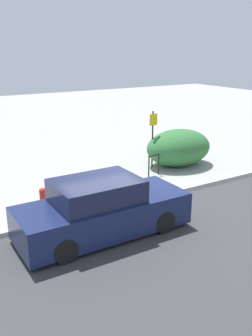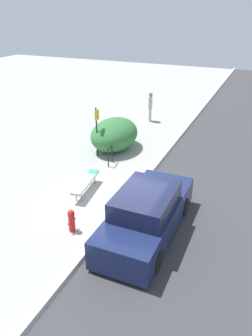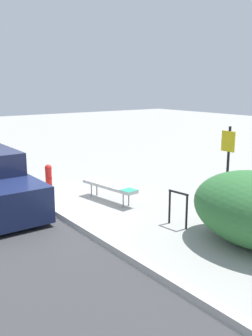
{
  "view_description": "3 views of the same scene",
  "coord_description": "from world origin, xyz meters",
  "px_view_note": "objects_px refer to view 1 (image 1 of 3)",
  "views": [
    {
      "loc": [
        -5.12,
        -9.15,
        4.7
      ],
      "look_at": [
        0.83,
        0.57,
        1.02
      ],
      "focal_mm": 40.0,
      "sensor_mm": 36.0,
      "label": 1
    },
    {
      "loc": [
        -8.75,
        -3.96,
        6.3
      ],
      "look_at": [
        1.45,
        0.52,
        0.75
      ],
      "focal_mm": 35.0,
      "sensor_mm": 36.0,
      "label": 2
    },
    {
      "loc": [
        8.77,
        -3.89,
        3.2
      ],
      "look_at": [
        0.71,
        2.02,
        0.97
      ],
      "focal_mm": 40.0,
      "sensor_mm": 36.0,
      "label": 3
    }
  ],
  "objects_px": {
    "sign_post": "(153,134)",
    "fire_hydrant": "(43,199)",
    "bench": "(98,178)",
    "parked_car_near": "(102,210)",
    "bike_rack": "(154,163)"
  },
  "relations": [
    {
      "from": "bench",
      "to": "sign_post",
      "type": "bearing_deg",
      "value": 12.64
    },
    {
      "from": "bench",
      "to": "fire_hydrant",
      "type": "distance_m",
      "value": 2.39
    },
    {
      "from": "sign_post",
      "to": "parked_car_near",
      "type": "distance_m",
      "value": 6.12
    },
    {
      "from": "fire_hydrant",
      "to": "bench",
      "type": "bearing_deg",
      "value": 19.5
    },
    {
      "from": "bench",
      "to": "fire_hydrant",
      "type": "height_order",
      "value": "fire_hydrant"
    },
    {
      "from": "sign_post",
      "to": "fire_hydrant",
      "type": "xyz_separation_m",
      "value": [
        -5.34,
        -1.95,
        -0.98
      ]
    },
    {
      "from": "fire_hydrant",
      "to": "parked_car_near",
      "type": "height_order",
      "value": "parked_car_near"
    },
    {
      "from": "bike_rack",
      "to": "parked_car_near",
      "type": "relative_size",
      "value": 0.18
    },
    {
      "from": "sign_post",
      "to": "fire_hydrant",
      "type": "distance_m",
      "value": 5.77
    },
    {
      "from": "bike_rack",
      "to": "sign_post",
      "type": "relative_size",
      "value": 0.36
    },
    {
      "from": "bench",
      "to": "bike_rack",
      "type": "bearing_deg",
      "value": -2.8
    },
    {
      "from": "bike_rack",
      "to": "fire_hydrant",
      "type": "relative_size",
      "value": 1.08
    },
    {
      "from": "sign_post",
      "to": "parked_car_near",
      "type": "xyz_separation_m",
      "value": [
        -4.5,
        -4.09,
        -0.7
      ]
    },
    {
      "from": "bench",
      "to": "bike_rack",
      "type": "relative_size",
      "value": 2.37
    },
    {
      "from": "bike_rack",
      "to": "sign_post",
      "type": "xyz_separation_m",
      "value": [
        0.59,
        0.93,
        0.88
      ]
    }
  ]
}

